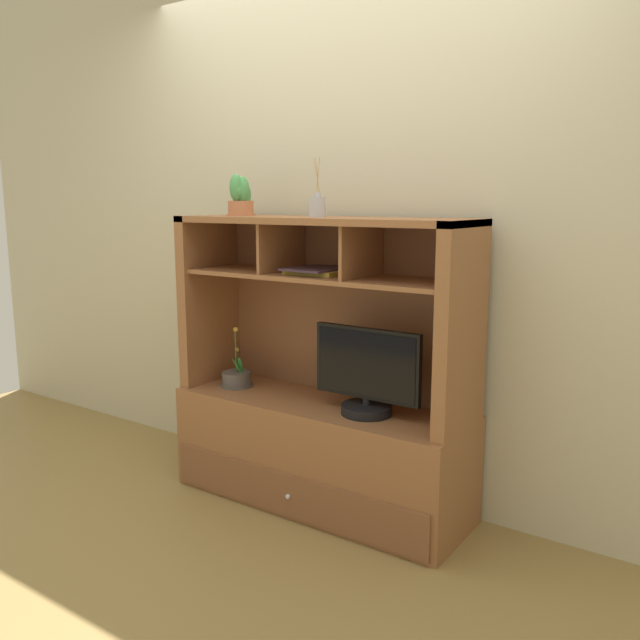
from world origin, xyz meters
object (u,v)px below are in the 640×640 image
(diffuser_bottle, at_px, (317,206))
(tv_monitor, at_px, (367,377))
(media_console, at_px, (321,418))
(potted_succulent, at_px, (241,197))
(magazine_stack_left, at_px, (316,271))
(potted_orchid, at_px, (236,379))

(diffuser_bottle, bearing_deg, tv_monitor, -3.59)
(tv_monitor, bearing_deg, media_console, 170.68)
(tv_monitor, distance_m, potted_succulent, 1.08)
(media_console, relative_size, magazine_stack_left, 5.19)
(potted_orchid, xyz_separation_m, diffuser_bottle, (0.50, 0.01, 0.87))
(potted_succulent, bearing_deg, potted_orchid, -133.91)
(media_console, bearing_deg, tv_monitor, -9.32)
(potted_succulent, bearing_deg, media_console, 0.58)
(diffuser_bottle, height_order, potted_succulent, diffuser_bottle)
(magazine_stack_left, bearing_deg, media_console, 50.34)
(media_console, relative_size, tv_monitor, 2.81)
(media_console, relative_size, potted_orchid, 4.66)
(tv_monitor, distance_m, magazine_stack_left, 0.54)
(media_console, height_order, diffuser_bottle, diffuser_bottle)
(tv_monitor, xyz_separation_m, magazine_stack_left, (-0.29, 0.03, 0.45))
(potted_orchid, distance_m, diffuser_bottle, 1.00)
(tv_monitor, height_order, magazine_stack_left, magazine_stack_left)
(media_console, xyz_separation_m, potted_succulent, (-0.47, -0.00, 1.03))
(tv_monitor, bearing_deg, potted_succulent, 176.89)
(tv_monitor, xyz_separation_m, diffuser_bottle, (-0.28, 0.02, 0.74))
(potted_orchid, xyz_separation_m, potted_succulent, (0.03, 0.03, 0.91))
(potted_orchid, relative_size, potted_succulent, 1.56)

